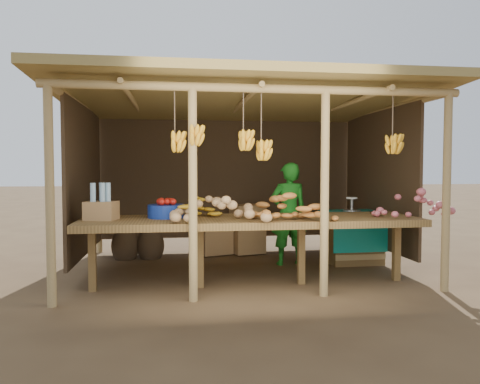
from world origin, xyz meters
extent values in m
plane|color=brown|center=(0.00, 0.00, 0.00)|extent=(60.00, 60.00, 0.00)
cylinder|color=tan|center=(-2.10, -1.50, 1.10)|extent=(0.09, 0.09, 2.20)
cylinder|color=tan|center=(2.10, -1.50, 1.10)|extent=(0.09, 0.09, 2.20)
cylinder|color=tan|center=(-2.10, 1.50, 1.10)|extent=(0.09, 0.09, 2.20)
cylinder|color=tan|center=(2.10, 1.50, 1.10)|extent=(0.09, 0.09, 2.20)
cylinder|color=tan|center=(-0.70, -1.50, 1.10)|extent=(0.09, 0.09, 2.20)
cylinder|color=tan|center=(0.70, -1.50, 1.10)|extent=(0.09, 0.09, 2.20)
cylinder|color=tan|center=(0.00, -1.50, 2.20)|extent=(4.40, 0.09, 0.09)
cylinder|color=tan|center=(0.00, 1.50, 2.20)|extent=(4.40, 0.09, 0.09)
cube|color=#A1894B|center=(0.00, 0.00, 2.29)|extent=(4.70, 3.50, 0.28)
cube|color=#43311F|center=(0.00, 1.48, 1.21)|extent=(4.20, 0.04, 1.98)
cube|color=#43311F|center=(-2.08, 0.20, 1.21)|extent=(0.04, 2.40, 1.98)
cube|color=#43311F|center=(2.08, 0.20, 1.21)|extent=(0.04, 2.40, 1.98)
cube|color=brown|center=(0.00, -0.95, 0.76)|extent=(3.90, 1.05, 0.08)
cube|color=brown|center=(-1.80, -0.95, 0.36)|extent=(0.08, 0.08, 0.72)
cube|color=brown|center=(-0.60, -0.95, 0.36)|extent=(0.08, 0.08, 0.72)
cube|color=brown|center=(0.60, -0.95, 0.36)|extent=(0.08, 0.08, 0.72)
cube|color=brown|center=(1.80, -0.95, 0.36)|extent=(0.08, 0.08, 0.72)
cylinder|color=navy|center=(-0.98, -0.80, 0.88)|extent=(0.43, 0.43, 0.15)
cube|color=#9C7346|center=(-1.69, -0.95, 0.90)|extent=(0.38, 0.33, 0.21)
imported|color=#1B7B1D|center=(0.72, 0.14, 0.73)|extent=(0.54, 0.37, 1.45)
cube|color=brown|center=(1.68, 0.18, 0.34)|extent=(0.74, 0.63, 0.68)
cube|color=#0C8B7E|center=(1.68, 0.18, 0.71)|extent=(0.83, 0.71, 0.07)
cube|color=#9C7346|center=(0.27, 1.04, 0.21)|extent=(0.58, 0.52, 0.39)
cube|color=#9C7346|center=(0.27, 1.04, 0.60)|extent=(0.58, 0.52, 0.39)
cube|color=#9C7346|center=(-0.26, 1.04, 0.21)|extent=(0.58, 0.52, 0.39)
ellipsoid|color=#43311F|center=(-1.63, 0.88, 0.24)|extent=(0.42, 0.42, 0.56)
ellipsoid|color=#43311F|center=(-1.25, 0.88, 0.24)|extent=(0.42, 0.42, 0.56)
camera|label=1|loc=(-0.89, -6.30, 1.38)|focal=35.00mm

